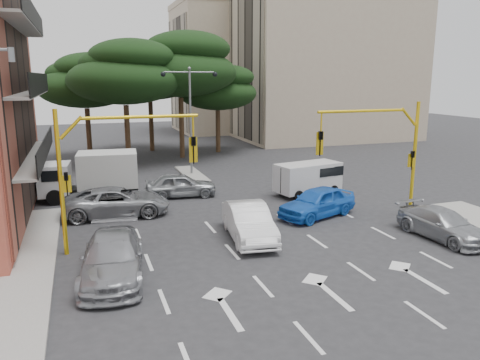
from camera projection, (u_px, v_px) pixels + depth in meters
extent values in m
plane|color=#28282B|center=(276.00, 246.00, 20.35)|extent=(120.00, 120.00, 0.00)
cube|color=gray|center=(192.00, 174.00, 35.11)|extent=(1.40, 6.00, 0.15)
cube|color=black|center=(20.00, 102.00, 23.13)|extent=(0.12, 14.72, 11.20)
cube|color=tan|center=(327.00, 61.00, 54.29)|extent=(20.00, 12.00, 18.00)
cube|color=black|center=(245.00, 65.00, 51.21)|extent=(0.12, 11.04, 16.20)
cube|color=tan|center=(237.00, 71.00, 63.37)|extent=(16.00, 12.00, 16.00)
cube|color=black|center=(178.00, 75.00, 60.93)|extent=(0.12, 11.04, 14.20)
cube|color=tan|center=(237.00, 6.00, 61.57)|extent=(16.15, 12.15, 0.70)
cylinder|color=#382616|center=(128.00, 135.00, 38.86)|extent=(0.44, 0.44, 4.95)
ellipsoid|color=black|center=(125.00, 80.00, 37.90)|extent=(9.15, 9.15, 3.87)
ellipsoid|color=black|center=(132.00, 57.00, 37.32)|extent=(6.86, 6.86, 2.86)
ellipsoid|color=black|center=(117.00, 64.00, 37.74)|extent=(6.07, 6.07, 2.64)
cylinder|color=#382616|center=(182.00, 128.00, 42.25)|extent=(0.44, 0.44, 5.40)
ellipsoid|color=black|center=(180.00, 73.00, 41.20)|extent=(9.98, 9.98, 4.22)
ellipsoid|color=black|center=(187.00, 49.00, 40.58)|extent=(7.49, 7.49, 3.12)
ellipsoid|color=black|center=(173.00, 56.00, 41.00)|extent=(6.62, 6.62, 2.88)
cylinder|color=#382616|center=(89.00, 134.00, 41.66)|extent=(0.44, 0.44, 4.50)
ellipsoid|color=black|center=(86.00, 88.00, 40.78)|extent=(8.32, 8.32, 3.52)
ellipsoid|color=black|center=(92.00, 68.00, 40.24)|extent=(6.24, 6.24, 2.60)
ellipsoid|color=black|center=(78.00, 74.00, 40.64)|extent=(5.52, 5.52, 2.40)
cylinder|color=#382616|center=(218.00, 131.00, 45.51)|extent=(0.44, 0.44, 4.05)
ellipsoid|color=black|center=(218.00, 93.00, 44.72)|extent=(7.49, 7.49, 3.17)
ellipsoid|color=black|center=(225.00, 77.00, 44.21)|extent=(5.62, 5.62, 2.34)
ellipsoid|color=black|center=(212.00, 82.00, 44.60)|extent=(4.97, 4.97, 2.16)
cylinder|color=#382616|center=(151.00, 126.00, 46.28)|extent=(0.44, 0.44, 4.95)
ellipsoid|color=black|center=(149.00, 80.00, 45.32)|extent=(9.15, 9.15, 3.87)
ellipsoid|color=black|center=(156.00, 60.00, 44.73)|extent=(6.86, 6.86, 2.86)
ellipsoid|color=black|center=(143.00, 66.00, 45.15)|extent=(6.07, 6.07, 2.64)
cylinder|color=gold|center=(414.00, 160.00, 24.27)|extent=(0.18, 0.18, 6.00)
cylinder|color=gold|center=(409.00, 117.00, 23.61)|extent=(0.95, 0.14, 0.95)
cylinder|color=gold|center=(362.00, 111.00, 22.66)|extent=(4.80, 0.14, 0.14)
cylinder|color=gold|center=(321.00, 122.00, 22.06)|extent=(0.08, 0.08, 0.90)
imported|color=black|center=(320.00, 144.00, 22.29)|extent=(0.20, 0.24, 1.20)
cube|color=gold|center=(320.00, 143.00, 22.36)|extent=(0.36, 0.06, 1.10)
imported|color=black|center=(412.00, 161.00, 24.06)|extent=(0.16, 0.20, 1.00)
cube|color=gold|center=(411.00, 160.00, 24.15)|extent=(0.35, 0.08, 0.70)
cylinder|color=gold|center=(61.00, 184.00, 18.82)|extent=(0.18, 0.18, 6.00)
cylinder|color=gold|center=(71.00, 128.00, 18.51)|extent=(0.95, 0.14, 0.95)
cylinder|color=gold|center=(141.00, 117.00, 19.31)|extent=(4.80, 0.14, 0.14)
cylinder|color=gold|center=(193.00, 126.00, 20.10)|extent=(0.08, 0.08, 0.90)
imported|color=black|center=(194.00, 150.00, 20.33)|extent=(0.20, 0.24, 1.20)
cube|color=gold|center=(193.00, 150.00, 20.40)|extent=(0.36, 0.06, 1.10)
imported|color=black|center=(67.00, 184.00, 18.75)|extent=(0.16, 0.20, 1.00)
cube|color=gold|center=(67.00, 184.00, 18.84)|extent=(0.35, 0.08, 0.70)
cylinder|color=slate|center=(11.00, 55.00, 14.68)|extent=(0.20, 0.20, 0.45)
cylinder|color=slate|center=(191.00, 123.00, 34.28)|extent=(0.16, 0.16, 7.50)
cylinder|color=slate|center=(177.00, 72.00, 33.21)|extent=(1.80, 0.10, 0.10)
sphere|color=black|center=(163.00, 74.00, 32.92)|extent=(0.36, 0.36, 0.36)
cylinder|color=slate|center=(202.00, 72.00, 33.78)|extent=(1.80, 0.10, 0.10)
sphere|color=black|center=(215.00, 74.00, 34.13)|extent=(0.36, 0.36, 0.36)
sphere|color=slate|center=(189.00, 69.00, 33.44)|extent=(0.24, 0.24, 0.24)
imported|color=white|center=(249.00, 222.00, 21.15)|extent=(2.28, 5.02, 1.60)
imported|color=blue|center=(317.00, 202.00, 24.55)|extent=(4.98, 3.39, 1.57)
imported|color=gray|center=(112.00, 258.00, 17.04)|extent=(2.82, 5.57, 1.55)
imported|color=gray|center=(117.00, 202.00, 24.70)|extent=(5.63, 2.87, 1.52)
imported|color=gray|center=(181.00, 185.00, 28.64)|extent=(4.48, 2.17, 1.48)
imported|color=#95989D|center=(443.00, 224.00, 21.25)|extent=(2.27, 4.75, 1.34)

